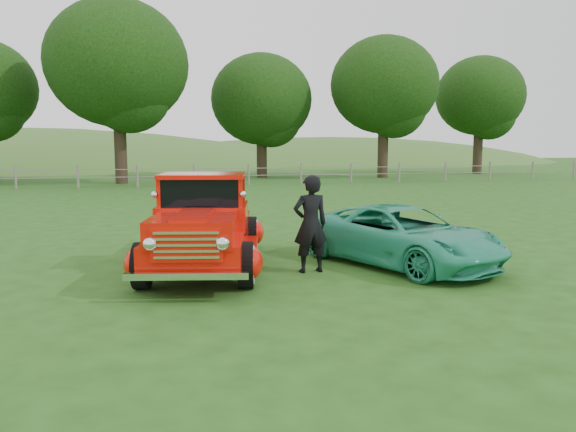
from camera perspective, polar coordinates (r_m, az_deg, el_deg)
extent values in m
plane|color=#214612|center=(9.41, -1.30, -6.92)|extent=(140.00, 140.00, 0.00)
ellipsoid|color=#3C6525|center=(69.24, -26.30, 0.60)|extent=(84.00, 60.00, 18.00)
ellipsoid|color=#3C6525|center=(74.47, 4.23, 2.63)|extent=(72.00, 52.00, 14.00)
cube|color=slate|center=(31.04, -9.50, 4.02)|extent=(48.00, 0.04, 0.04)
cube|color=slate|center=(31.02, -9.52, 4.76)|extent=(48.00, 0.04, 0.04)
cylinder|color=black|center=(34.00, -16.67, 7.25)|extent=(0.70, 0.70, 4.84)
ellipsoid|color=black|center=(34.30, -16.95, 14.62)|extent=(8.00, 8.00, 7.20)
cylinder|color=black|center=(38.54, -2.69, 6.72)|extent=(0.70, 0.70, 3.74)
ellipsoid|color=black|center=(38.65, -2.72, 11.76)|extent=(6.80, 6.80, 6.12)
cylinder|color=black|center=(38.87, 9.63, 7.12)|extent=(0.70, 0.70, 4.40)
ellipsoid|color=black|center=(39.06, 9.76, 12.99)|extent=(7.20, 7.20, 6.48)
cylinder|color=black|center=(45.64, 18.73, 6.72)|extent=(0.70, 0.70, 4.18)
ellipsoid|color=black|center=(45.78, 18.93, 11.48)|extent=(6.60, 6.60, 5.94)
cylinder|color=black|center=(9.31, -14.59, -4.91)|extent=(0.38, 0.79, 0.76)
cylinder|color=black|center=(9.10, -4.29, -4.97)|extent=(0.38, 0.79, 0.76)
cylinder|color=black|center=(12.30, -11.52, -1.85)|extent=(0.38, 0.79, 0.76)
cylinder|color=black|center=(12.14, -3.76, -1.84)|extent=(0.38, 0.79, 0.76)
cube|color=red|center=(10.64, -8.47, -2.13)|extent=(2.38, 4.82, 0.44)
ellipsoid|color=red|center=(9.32, -15.02, -4.67)|extent=(0.55, 0.81, 0.54)
ellipsoid|color=red|center=(9.09, -3.85, -4.73)|extent=(0.55, 0.81, 0.54)
ellipsoid|color=red|center=(12.31, -11.84, -1.67)|extent=(0.55, 0.81, 0.54)
ellipsoid|color=red|center=(12.14, -3.43, -1.65)|extent=(0.55, 0.81, 0.54)
cube|color=red|center=(9.06, -9.58, -1.32)|extent=(1.60, 1.82, 0.42)
cube|color=red|center=(10.48, -8.57, -0.01)|extent=(1.82, 1.62, 0.44)
cube|color=black|center=(10.43, -8.62, 2.55)|extent=(1.63, 1.37, 0.50)
cube|color=red|center=(10.41, -8.65, 4.09)|extent=(1.72, 1.48, 0.08)
cube|color=red|center=(11.92, -7.80, 0.70)|extent=(1.52, 2.13, 0.45)
cube|color=white|center=(8.29, -10.27, -2.98)|extent=(1.06, 0.30, 0.50)
cube|color=white|center=(8.28, -10.30, -6.04)|extent=(1.79, 0.43, 0.10)
cube|color=white|center=(13.05, -7.31, -1.06)|extent=(1.70, 0.41, 0.10)
imported|color=#29A57C|center=(10.95, 11.49, -1.98)|extent=(3.40, 4.52, 1.14)
imported|color=black|center=(10.11, 2.29, -0.82)|extent=(0.68, 0.47, 1.77)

